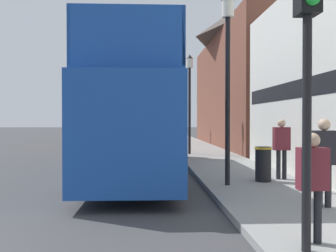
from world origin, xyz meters
TOP-DOWN VIEW (x-y plane):
  - ground_plane at (0.00, 21.00)m, footprint 144.00×144.00m
  - sidewalk at (6.97, 18.00)m, footprint 2.98×108.00m
  - brick_terrace_rear at (11.46, 21.37)m, footprint 6.00×17.76m
  - tour_bus at (3.55, 8.17)m, footprint 2.55×11.34m
  - parked_car_ahead_of_bus at (4.38, 16.31)m, footprint 1.78×3.98m
  - pedestrian_nearest at (6.24, 0.07)m, footprint 0.41×0.22m
  - pedestrian_second at (7.42, 2.27)m, footprint 0.46×0.25m
  - pedestrian_third at (7.84, 5.93)m, footprint 0.46×0.25m
  - traffic_signal at (6.02, -0.28)m, footprint 0.28×0.42m
  - lamp_post_nearest at (6.06, 5.00)m, footprint 0.35×0.35m
  - lamp_post_second at (6.07, 14.50)m, footprint 0.35×0.35m
  - lamp_post_third at (6.03, 24.00)m, footprint 0.35×0.35m
  - litter_bin at (7.19, 5.55)m, footprint 0.48×0.48m

SIDE VIEW (x-z plane):
  - ground_plane at x=0.00m, z-range 0.00..0.00m
  - sidewalk at x=6.97m, z-range 0.00..0.14m
  - litter_bin at x=7.19m, z-range 0.17..1.14m
  - parked_car_ahead_of_bus at x=4.38m, z-range -0.05..1.38m
  - pedestrian_nearest at x=6.24m, z-range 0.30..1.85m
  - pedestrian_third at x=7.84m, z-range 0.32..2.07m
  - pedestrian_second at x=7.42m, z-range 0.32..2.07m
  - tour_bus at x=3.55m, z-range -0.24..4.00m
  - traffic_signal at x=6.02m, z-range 1.05..5.00m
  - lamp_post_third at x=6.03m, z-range 1.01..5.50m
  - lamp_post_second at x=6.07m, z-range 1.07..6.10m
  - lamp_post_nearest at x=6.06m, z-range 1.07..6.18m
  - brick_terrace_rear at x=11.46m, z-range 0.00..10.49m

